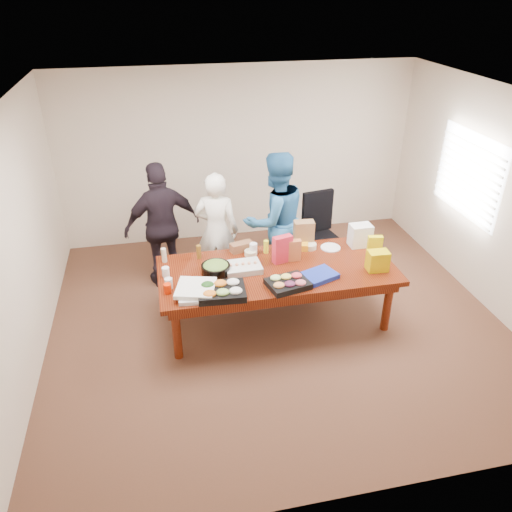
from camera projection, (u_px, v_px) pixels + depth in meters
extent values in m
cube|color=#47301E|center=(276.00, 320.00, 6.27)|extent=(5.50, 5.00, 0.02)
cube|color=white|center=(282.00, 99.00, 4.94)|extent=(5.50, 5.00, 0.02)
cube|color=beige|center=(239.00, 155.00, 7.73)|extent=(5.50, 0.04, 2.70)
cube|color=beige|center=(366.00, 374.00, 3.47)|extent=(5.50, 0.04, 2.70)
cube|color=beige|center=(19.00, 247.00, 5.11)|extent=(0.04, 5.00, 2.70)
cube|color=beige|center=(496.00, 203.00, 6.10)|extent=(0.04, 5.00, 2.70)
cube|color=white|center=(468.00, 175.00, 6.53)|extent=(0.03, 1.40, 1.10)
cube|color=beige|center=(465.00, 175.00, 6.52)|extent=(0.04, 1.36, 1.00)
cube|color=#4C1C0F|center=(277.00, 295.00, 6.08)|extent=(2.80, 1.20, 0.75)
cube|color=black|center=(321.00, 237.00, 7.04)|extent=(0.66, 0.66, 1.11)
imported|color=white|center=(217.00, 231.00, 6.63)|extent=(0.68, 0.55, 1.62)
imported|color=#296AA2|center=(275.00, 221.00, 6.62)|extent=(1.08, 0.95, 1.87)
imported|color=black|center=(163.00, 226.00, 6.63)|extent=(1.10, 0.66, 1.75)
cube|color=black|center=(222.00, 292.00, 5.39)|extent=(0.54, 0.44, 0.08)
cube|color=black|center=(288.00, 284.00, 5.54)|extent=(0.51, 0.44, 0.07)
cube|color=silver|center=(243.00, 267.00, 5.85)|extent=(0.43, 0.33, 0.07)
cylinder|color=black|center=(216.00, 269.00, 5.78)|extent=(0.37, 0.37, 0.11)
cube|color=#172B9C|center=(319.00, 276.00, 5.70)|extent=(0.46, 0.40, 0.06)
cube|color=red|center=(282.00, 249.00, 5.96)|extent=(0.25, 0.15, 0.34)
cube|color=yellow|center=(375.00, 246.00, 6.11)|extent=(0.19, 0.11, 0.26)
cube|color=#C16635|center=(294.00, 250.00, 6.00)|extent=(0.18, 0.08, 0.27)
cylinder|color=white|center=(253.00, 249.00, 6.16)|extent=(0.11, 0.11, 0.15)
cylinder|color=yellow|center=(266.00, 247.00, 6.19)|extent=(0.07, 0.07, 0.17)
cylinder|color=brown|center=(199.00, 252.00, 6.07)|extent=(0.07, 0.07, 0.18)
cylinder|color=beige|center=(164.00, 255.00, 6.00)|extent=(0.06, 0.06, 0.18)
cube|color=orange|center=(299.00, 246.00, 6.30)|extent=(0.27, 0.20, 0.08)
cube|color=brown|center=(242.00, 247.00, 6.25)|extent=(0.31, 0.19, 0.11)
cube|color=olive|center=(304.00, 233.00, 6.34)|extent=(0.26, 0.17, 0.33)
cylinder|color=red|center=(167.00, 288.00, 5.42)|extent=(0.09, 0.09, 0.11)
cylinder|color=silver|center=(169.00, 283.00, 5.50)|extent=(0.10, 0.10, 0.12)
cylinder|color=white|center=(166.00, 272.00, 5.71)|extent=(0.09, 0.09, 0.12)
cube|color=silver|center=(198.00, 293.00, 5.40)|extent=(0.45, 0.45, 0.05)
cube|color=white|center=(196.00, 288.00, 5.39)|extent=(0.50, 0.50, 0.05)
cylinder|color=white|center=(331.00, 248.00, 6.34)|extent=(0.31, 0.31, 0.01)
cylinder|color=silver|center=(307.00, 244.00, 6.42)|extent=(0.25, 0.25, 0.01)
cylinder|color=beige|center=(310.00, 246.00, 6.32)|extent=(0.21, 0.21, 0.07)
cylinder|color=beige|center=(251.00, 253.00, 6.17)|extent=(0.16, 0.16, 0.06)
cube|color=white|center=(360.00, 235.00, 6.33)|extent=(0.27, 0.20, 0.29)
cube|color=#DDBD02|center=(378.00, 261.00, 5.81)|extent=(0.25, 0.18, 0.24)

